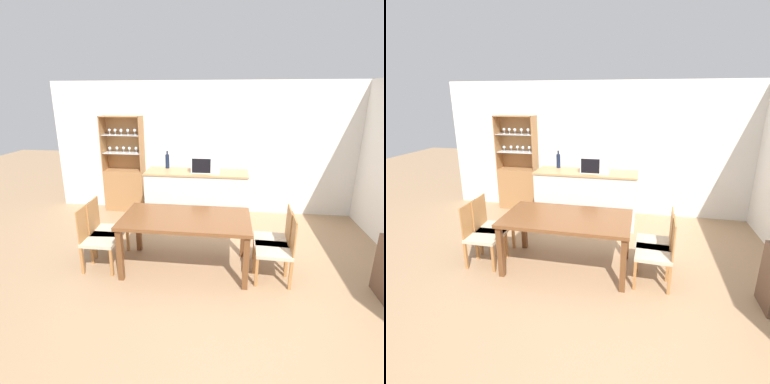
# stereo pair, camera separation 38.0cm
# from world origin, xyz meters

# --- Properties ---
(ground_plane) EXTENTS (18.00, 18.00, 0.00)m
(ground_plane) POSITION_xyz_m (0.00, 0.00, 0.00)
(ground_plane) COLOR #A37F5B
(wall_back) EXTENTS (6.80, 0.06, 2.55)m
(wall_back) POSITION_xyz_m (0.00, 2.63, 1.27)
(wall_back) COLOR white
(wall_back) RESTS_ON ground_plane
(kitchen_counter) EXTENTS (1.82, 0.60, 0.98)m
(kitchen_counter) POSITION_xyz_m (-0.42, 1.91, 0.49)
(kitchen_counter) COLOR silver
(kitchen_counter) RESTS_ON ground_plane
(display_cabinet) EXTENTS (0.80, 0.33, 1.91)m
(display_cabinet) POSITION_xyz_m (-1.94, 2.45, 0.57)
(display_cabinet) COLOR #A37042
(display_cabinet) RESTS_ON ground_plane
(dining_table) EXTENTS (1.69, 0.92, 0.74)m
(dining_table) POSITION_xyz_m (-0.38, 0.36, 0.66)
(dining_table) COLOR brown
(dining_table) RESTS_ON ground_plane
(dining_chair_side_right_far) EXTENTS (0.47, 0.47, 0.88)m
(dining_chair_side_right_far) POSITION_xyz_m (0.80, 0.50, 0.43)
(dining_chair_side_right_far) COLOR #C1B299
(dining_chair_side_right_far) RESTS_ON ground_plane
(dining_chair_side_left_far) EXTENTS (0.47, 0.47, 0.88)m
(dining_chair_side_left_far) POSITION_xyz_m (-1.57, 0.50, 0.43)
(dining_chair_side_left_far) COLOR #C1B299
(dining_chair_side_left_far) RESTS_ON ground_plane
(dining_chair_side_left_near) EXTENTS (0.44, 0.44, 0.88)m
(dining_chair_side_left_near) POSITION_xyz_m (-1.57, 0.22, 0.43)
(dining_chair_side_left_near) COLOR #C1B299
(dining_chair_side_left_near) RESTS_ON ground_plane
(dining_chair_side_right_near) EXTENTS (0.46, 0.46, 0.88)m
(dining_chair_side_right_near) POSITION_xyz_m (0.80, 0.22, 0.43)
(dining_chair_side_right_near) COLOR #C1B299
(dining_chair_side_right_near) RESTS_ON ground_plane
(microwave) EXTENTS (0.50, 0.39, 0.29)m
(microwave) POSITION_xyz_m (-0.25, 1.94, 1.13)
(microwave) COLOR silver
(microwave) RESTS_ON kitchen_counter
(wine_bottle) EXTENTS (0.08, 0.08, 0.32)m
(wine_bottle) POSITION_xyz_m (-0.98, 2.11, 1.12)
(wine_bottle) COLOR #141E38
(wine_bottle) RESTS_ON kitchen_counter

